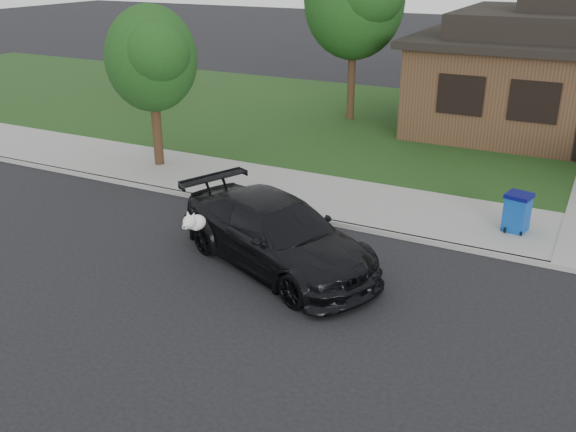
% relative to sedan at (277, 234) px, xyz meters
% --- Properties ---
extents(ground, '(120.00, 120.00, 0.00)m').
position_rel_sedan_xyz_m(ground, '(1.31, -1.05, -0.71)').
color(ground, black).
rests_on(ground, ground).
extents(sidewalk, '(60.00, 3.00, 0.12)m').
position_rel_sedan_xyz_m(sidewalk, '(1.31, 3.95, -0.65)').
color(sidewalk, gray).
rests_on(sidewalk, ground).
extents(curb, '(60.00, 0.12, 0.12)m').
position_rel_sedan_xyz_m(curb, '(1.31, 2.45, -0.65)').
color(curb, gray).
rests_on(curb, ground).
extents(lawn, '(60.00, 13.00, 0.13)m').
position_rel_sedan_xyz_m(lawn, '(1.31, 11.95, -0.65)').
color(lawn, '#193814').
rests_on(lawn, ground).
extents(sedan, '(5.27, 3.76, 1.42)m').
position_rel_sedan_xyz_m(sedan, '(0.00, 0.00, 0.00)').
color(sedan, black).
rests_on(sedan, ground).
extents(recycling_bin, '(0.63, 0.63, 0.89)m').
position_rel_sedan_xyz_m(recycling_bin, '(4.12, 3.82, -0.14)').
color(recycling_bin, '#0E429B').
rests_on(recycling_bin, sidewalk).
extents(tree_2, '(2.73, 2.60, 4.59)m').
position_rel_sedan_xyz_m(tree_2, '(-6.08, 4.06, 2.56)').
color(tree_2, '#332114').
rests_on(tree_2, ground).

